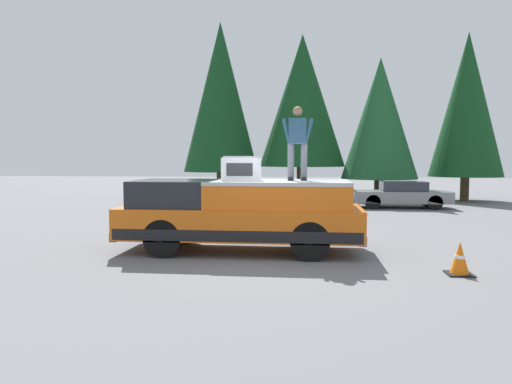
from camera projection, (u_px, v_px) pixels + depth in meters
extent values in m
plane|color=slate|center=(270.00, 255.00, 10.69)|extent=(90.00, 90.00, 0.00)
cube|color=orange|center=(241.00, 221.00, 11.13)|extent=(2.00, 5.50, 0.70)
cube|color=black|center=(241.00, 230.00, 11.15)|extent=(2.01, 5.39, 0.24)
cube|color=black|center=(177.00, 193.00, 11.25)|extent=(1.84, 1.87, 0.60)
cube|color=orange|center=(279.00, 195.00, 11.00)|extent=(1.92, 3.19, 0.52)
cube|color=#A8AAAF|center=(279.00, 182.00, 10.98)|extent=(1.94, 3.19, 0.08)
cube|color=#232326|center=(129.00, 231.00, 11.45)|extent=(1.96, 0.16, 0.20)
cube|color=#B2B5BA|center=(359.00, 235.00, 10.86)|extent=(1.96, 0.16, 0.20)
cylinder|color=black|center=(163.00, 238.00, 10.48)|extent=(0.30, 0.84, 0.84)
cylinder|color=black|center=(183.00, 227.00, 12.17)|extent=(0.30, 0.84, 0.84)
cylinder|color=black|center=(310.00, 241.00, 10.14)|extent=(0.30, 0.84, 0.84)
cylinder|color=black|center=(310.00, 229.00, 11.82)|extent=(0.30, 0.84, 0.84)
cube|color=silver|center=(241.00, 169.00, 10.99)|extent=(0.64, 0.84, 0.52)
cube|color=#2D2D30|center=(239.00, 170.00, 10.67)|extent=(0.01, 0.59, 0.29)
cube|color=#99999E|center=(241.00, 157.00, 10.97)|extent=(0.58, 0.76, 0.04)
cylinder|color=#4C515B|center=(304.00, 162.00, 10.99)|extent=(0.15, 0.15, 0.84)
cube|color=black|center=(304.00, 179.00, 10.97)|extent=(0.26, 0.11, 0.08)
cylinder|color=#4C515B|center=(291.00, 162.00, 11.02)|extent=(0.15, 0.15, 0.84)
cube|color=black|center=(291.00, 179.00, 11.01)|extent=(0.26, 0.11, 0.08)
cube|color=#335B7A|center=(298.00, 131.00, 10.95)|extent=(0.24, 0.40, 0.58)
sphere|color=#A37A5B|center=(298.00, 111.00, 10.92)|extent=(0.22, 0.22, 0.22)
cylinder|color=#335B7A|center=(308.00, 131.00, 10.90)|extent=(0.09, 0.23, 0.58)
cylinder|color=#335B7A|center=(287.00, 131.00, 10.95)|extent=(0.09, 0.23, 0.58)
cube|color=gray|center=(401.00, 197.00, 20.94)|extent=(1.64, 4.10, 0.50)
cube|color=#282D38|center=(403.00, 186.00, 20.90)|extent=(1.31, 1.89, 0.42)
cylinder|color=black|center=(373.00, 202.00, 20.38)|extent=(0.20, 0.62, 0.62)
cylinder|color=black|center=(369.00, 199.00, 21.80)|extent=(0.20, 0.62, 0.62)
cylinder|color=black|center=(435.00, 203.00, 20.10)|extent=(0.20, 0.62, 0.62)
cylinder|color=black|center=(427.00, 200.00, 21.53)|extent=(0.20, 0.62, 0.62)
cube|color=black|center=(459.00, 274.00, 8.92)|extent=(0.47, 0.47, 0.03)
cone|color=orange|center=(460.00, 258.00, 8.90)|extent=(0.36, 0.36, 0.62)
cylinder|color=white|center=(460.00, 257.00, 8.89)|extent=(0.19, 0.19, 0.06)
cylinder|color=#4C3826|center=(465.00, 189.00, 24.36)|extent=(0.43, 0.43, 1.25)
cone|color=#14421E|center=(467.00, 105.00, 24.07)|extent=(3.59, 3.59, 7.20)
cylinder|color=#4C3826|center=(379.00, 190.00, 24.71)|extent=(0.46, 0.46, 1.12)
cone|color=#1E562D|center=(380.00, 118.00, 24.46)|extent=(3.86, 3.86, 6.14)
cylinder|color=#4C3826|center=(302.00, 183.00, 25.69)|extent=(0.54, 0.54, 1.74)
cone|color=#14421E|center=(302.00, 101.00, 25.39)|extent=(4.53, 4.53, 6.93)
cylinder|color=#4C3826|center=(221.00, 185.00, 26.16)|extent=(0.48, 0.48, 1.45)
cone|color=#14421E|center=(221.00, 97.00, 25.83)|extent=(4.02, 4.02, 7.99)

